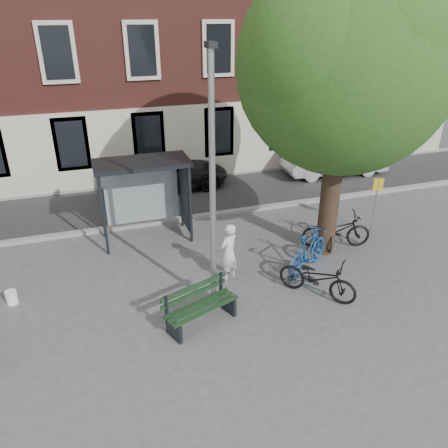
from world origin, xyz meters
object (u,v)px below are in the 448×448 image
Objects in this scene: bike_d at (328,227)px; notice_sign at (377,194)px; bench at (200,308)px; lamppost at (213,202)px; bike_a at (336,230)px; car_silver at (335,158)px; bike_b at (308,251)px; painter at (229,252)px; bike_c at (317,278)px; bus_shelter at (155,180)px; car_dark at (169,172)px.

notice_sign is (1.84, 0.28, 0.80)m from bike_d.
lamppost is at bearing 29.59° from bench.
car_silver is at bearing -14.93° from bike_a.
bike_b is 1.12× the size of bike_d.
lamppost is at bearing 21.80° from painter.
painter reaches higher than bike_c.
bus_shelter is at bearing 80.02° from bike_a.
bike_d reaches higher than bench.
bike_c is at bearing 109.26° from painter.
painter is (0.73, 1.00, -1.97)m from lamppost.
painter is at bearing -66.67° from bus_shelter.
bike_b is (3.46, 1.28, 0.19)m from bench.
car_dark is (-2.31, 7.63, 0.06)m from bike_b.
painter is 0.77× the size of bike_a.
bike_a reaches higher than bike_c.
lamppost is at bearing 126.20° from bike_a.
bike_b is 0.45× the size of car_silver.
bus_shelter is at bearing 13.14° from bike_b.
painter is 3.73m from bike_d.
bike_a is 1.13× the size of notice_sign.
bus_shelter is (-0.61, 4.11, -0.87)m from lamppost.
bench is at bearing 20.25° from painter.
bus_shelter is 7.07m from notice_sign.
bike_a reaches higher than bike_d.
bike_d is at bearing 23.84° from lamppost.
bike_b is at bearing 139.24° from bike_a.
bus_shelter is 1.34× the size of bike_a.
bus_shelter is 5.78m from bike_c.
bike_a is (4.46, 1.67, -2.23)m from lamppost.
notice_sign is at bearing 19.58° from lamppost.
bench is (-1.25, -1.62, -0.39)m from painter.
bike_d is (3.60, 0.92, -0.26)m from painter.
car_silver is at bearing -169.69° from painter.
notice_sign reaches higher than car_dark.
painter reaches higher than car_dark.
car_silver is at bearing 14.88° from bike_c.
bike_b is 1.01× the size of bike_c.
car_silver reaches higher than bike_d.
car_dark is (-3.70, 6.37, 0.12)m from bike_d.
bike_b is (-1.52, -1.01, 0.06)m from bike_a.
notice_sign is at bearing -97.36° from bike_b.
notice_sign reaches higher than bike_c.
lamppost is 6.71m from notice_sign.
bike_a is 1.03× the size of bike_b.
painter is 0.87× the size of notice_sign.
car_dark is at bearing -15.90° from bike_b.
bus_shelter reaches higher than bench.
bike_a is 7.65m from car_dark.
lamppost reaches higher than car_dark.
bus_shelter is 3.56m from painter.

